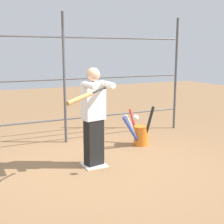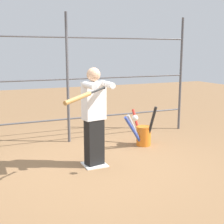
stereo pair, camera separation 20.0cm
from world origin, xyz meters
name	(u,v)px [view 1 (the left image)]	position (x,y,z in m)	size (l,w,h in m)	color
ground_plane	(94,165)	(0.00, 0.00, 0.00)	(24.00, 24.00, 0.00)	olive
home_plate	(94,165)	(0.00, 0.00, 0.01)	(0.40, 0.40, 0.02)	white
fence_backstop	(64,79)	(0.00, -1.60, 1.40)	(5.95, 0.06, 2.79)	#4C4C51
batter	(94,114)	(0.00, 0.02, 0.93)	(0.44, 0.63, 1.72)	black
baseball_bat_swinging	(83,97)	(0.46, 0.73, 1.35)	(0.79, 0.49, 0.19)	black
softball_in_flight	(136,118)	(-0.44, 0.68, 0.95)	(0.10, 0.10, 0.10)	white
bat_bucket	(140,134)	(-1.36, -0.69, 0.25)	(0.75, 0.68, 0.87)	orange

